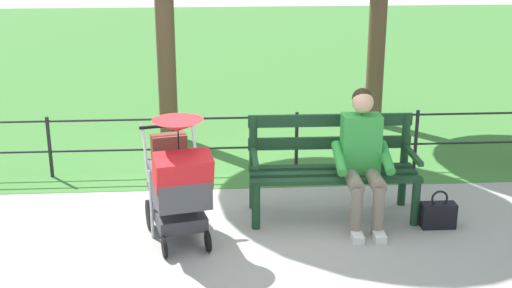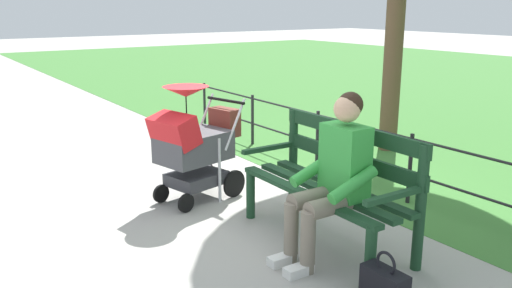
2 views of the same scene
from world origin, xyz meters
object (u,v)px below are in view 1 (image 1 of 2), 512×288
object	(u,v)px
park_bench	(332,162)
handbag	(438,215)
person_on_bench	(363,155)
stroller	(178,179)

from	to	relation	value
park_bench	handbag	distance (m)	1.10
person_on_bench	stroller	xyz separation A→B (m)	(1.69, 0.29, -0.08)
stroller	handbag	distance (m)	2.44
park_bench	stroller	distance (m)	1.54
handbag	person_on_bench	bearing A→B (deg)	-13.72
person_on_bench	handbag	bearing A→B (deg)	166.28
stroller	handbag	size ratio (longest dim) A/B	3.11
park_bench	stroller	world-z (taller)	stroller
park_bench	person_on_bench	xyz separation A→B (m)	(-0.24, 0.22, 0.15)
stroller	handbag	world-z (taller)	stroller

